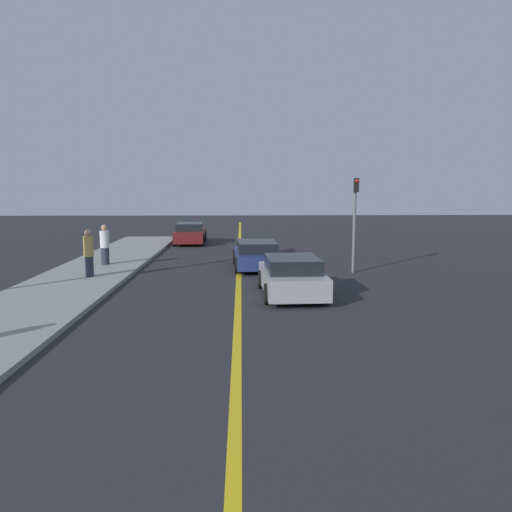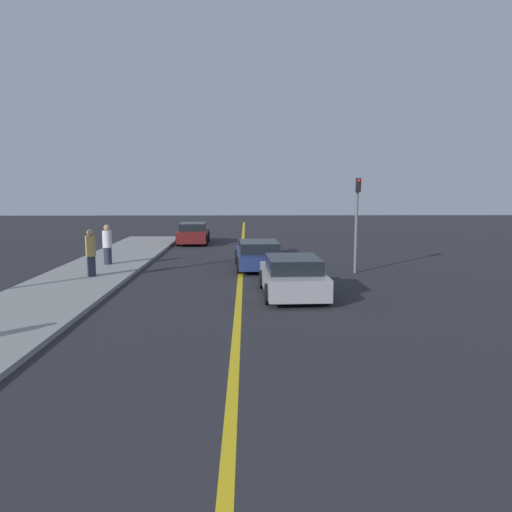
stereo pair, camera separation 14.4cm
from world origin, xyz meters
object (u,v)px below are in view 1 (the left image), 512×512
at_px(car_near_right_lane, 292,277).
at_px(pedestrian_far_standing, 105,245).
at_px(car_far_distant, 190,234).
at_px(traffic_light, 355,215).
at_px(pedestrian_mid_group, 89,253).
at_px(car_ahead_center, 257,255).

distance_m(car_near_right_lane, pedestrian_far_standing, 9.45).
height_order(car_near_right_lane, car_far_distant, car_far_distant).
relative_size(pedestrian_far_standing, traffic_light, 0.45).
bearing_deg(pedestrian_mid_group, car_ahead_center, 21.72).
distance_m(pedestrian_mid_group, pedestrian_far_standing, 2.91).
bearing_deg(pedestrian_far_standing, car_far_distant, 73.04).
height_order(car_near_right_lane, pedestrian_far_standing, pedestrian_far_standing).
xyz_separation_m(car_near_right_lane, traffic_light, (2.92, 4.16, 1.73)).
bearing_deg(car_near_right_lane, pedestrian_far_standing, 139.93).
xyz_separation_m(car_far_distant, pedestrian_far_standing, (-2.74, -8.98, 0.36)).
relative_size(pedestrian_mid_group, pedestrian_far_standing, 1.02).
bearing_deg(pedestrian_mid_group, car_far_distant, 77.88).
bearing_deg(pedestrian_far_standing, car_ahead_center, -3.38).
xyz_separation_m(car_near_right_lane, pedestrian_mid_group, (-7.27, 2.89, 0.40)).
bearing_deg(car_far_distant, car_near_right_lane, -73.80).
bearing_deg(pedestrian_far_standing, pedestrian_mid_group, -86.28).
bearing_deg(pedestrian_mid_group, car_near_right_lane, -21.65).
bearing_deg(car_far_distant, pedestrian_far_standing, -108.49).
height_order(pedestrian_mid_group, pedestrian_far_standing, pedestrian_mid_group).
xyz_separation_m(pedestrian_mid_group, pedestrian_far_standing, (-0.19, 2.90, -0.03)).
distance_m(car_ahead_center, pedestrian_far_standing, 6.53).
relative_size(car_far_distant, traffic_light, 1.03).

